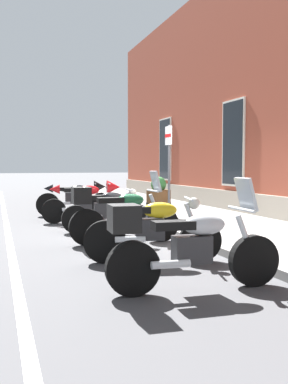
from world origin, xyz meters
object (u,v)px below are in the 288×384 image
Objects in this scene: motorcycle_red_sport at (89,200)px; motorcycle_black_naked at (108,211)px; motorcycle_yellow_naked at (154,230)px; motorcycle_black_sport at (78,197)px; motorcycle_green_touring at (120,214)px; parking_sign at (169,159)px; motorcycle_silver_touring at (186,245)px; barrel_planter at (159,200)px.

motorcycle_red_sport is 1.66m from motorcycle_black_naked.
motorcycle_black_sport is at bearing -179.73° from motorcycle_yellow_naked.
motorcycle_green_touring is at bearing -0.86° from motorcycle_red_sport.
motorcycle_yellow_naked is at bearing -25.17° from parking_sign.
motorcycle_silver_touring reaches higher than barrel_planter.
parking_sign reaches higher than motorcycle_green_touring.
motorcycle_silver_touring is at bearing -17.71° from barrel_planter.
motorcycle_black_sport is 1.01× the size of motorcycle_red_sport.
motorcycle_silver_touring is 2.07× the size of barrel_planter.
motorcycle_red_sport is 4.75m from motorcycle_yellow_naked.
motorcycle_yellow_naked is at bearing 2.77° from motorcycle_green_touring.
motorcycle_black_naked is at bearing -74.62° from parking_sign.
motorcycle_silver_touring is (4.66, -0.22, 0.08)m from motorcycle_black_naked.
motorcycle_silver_touring reaches higher than motorcycle_black_sport.
motorcycle_black_sport is 3.42m from parking_sign.
motorcycle_green_touring is at bearing -5.05° from motorcycle_black_naked.
motorcycle_black_sport is at bearing -148.55° from parking_sign.
barrel_planter reaches higher than motorcycle_red_sport.
barrel_planter reaches higher than motorcycle_black_sport.
motorcycle_green_touring is 0.92× the size of parking_sign.
barrel_planter is at bearing 77.79° from motorcycle_red_sport.
motorcycle_red_sport is at bearing 179.14° from motorcycle_green_touring.
motorcycle_silver_touring reaches higher than motorcycle_red_sport.
motorcycle_red_sport is 1.01× the size of motorcycle_silver_touring.
motorcycle_green_touring reaches higher than barrel_planter.
motorcycle_silver_touring reaches higher than motorcycle_black_naked.
parking_sign is at bearing 105.38° from motorcycle_black_naked.
motorcycle_black_sport is 4.66m from motorcycle_green_touring.
motorcycle_red_sport is 2.09× the size of barrel_planter.
barrel_planter is (-4.37, 1.72, 0.08)m from motorcycle_yellow_naked.
parking_sign is (1.21, 1.70, 1.03)m from motorcycle_red_sport.
motorcycle_yellow_naked is 1.98× the size of barrel_planter.
motorcycle_black_sport is at bearing 179.38° from motorcycle_green_touring.
motorcycle_green_touring is 2.78m from parking_sign.
parking_sign is at bearing 31.45° from motorcycle_black_sport.
motorcycle_yellow_naked is 4.70m from barrel_planter.
barrel_planter is (-0.83, 0.05, -1.05)m from parking_sign.
motorcycle_green_touring is at bearing -0.62° from motorcycle_black_sport.
parking_sign is (-0.45, 1.62, 1.14)m from motorcycle_black_naked.
motorcycle_yellow_naked is at bearing -21.43° from barrel_planter.
barrel_planter is at bearing 146.48° from motorcycle_green_touring.
motorcycle_red_sport is at bearing 178.70° from motorcycle_silver_touring.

